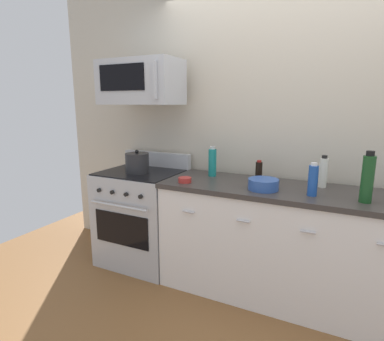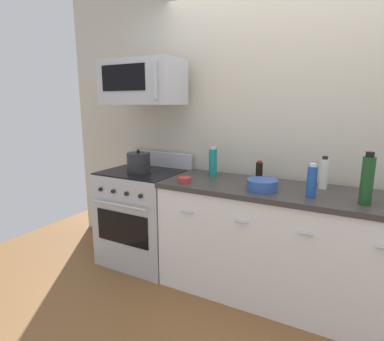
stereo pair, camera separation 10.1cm
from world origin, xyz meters
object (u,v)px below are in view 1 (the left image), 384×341
at_px(bottle_sparkling_teal, 212,162).
at_px(bowl_blue_mixing, 263,184).
at_px(range_oven, 142,216).
at_px(bottle_soy_sauce_dark, 259,171).
at_px(microwave, 141,82).
at_px(stockpot, 137,163).
at_px(bottle_soda_blue, 313,180).
at_px(bottle_vinegar_white, 323,172).
at_px(bowl_red_small, 185,180).
at_px(bottle_wine_green, 368,178).

xyz_separation_m(bottle_sparkling_teal, bowl_blue_mixing, (0.53, -0.25, -0.08)).
height_order(range_oven, bottle_soy_sauce_dark, bottle_soy_sauce_dark).
bearing_deg(bottle_soy_sauce_dark, microwave, -173.49).
height_order(bottle_soy_sauce_dark, stockpot, stockpot).
distance_m(range_oven, bottle_soda_blue, 1.66).
distance_m(bottle_soda_blue, bottle_vinegar_white, 0.29).
bearing_deg(range_oven, bottle_vinegar_white, 5.58).
xyz_separation_m(bottle_soda_blue, bottle_soy_sauce_dark, (-0.46, 0.30, -0.03)).
bearing_deg(stockpot, bottle_soda_blue, -2.65).
bearing_deg(bowl_red_small, microwave, 158.27).
height_order(microwave, bowl_red_small, microwave).
distance_m(bottle_soy_sauce_dark, bowl_red_small, 0.64).
bearing_deg(bowl_blue_mixing, bottle_vinegar_white, 35.00).
xyz_separation_m(microwave, bottle_soy_sauce_dark, (1.10, 0.13, -0.75)).
relative_size(bottle_wine_green, stockpot, 1.55).
relative_size(bottle_sparkling_teal, bowl_blue_mixing, 1.17).
bearing_deg(bottle_wine_green, stockpot, 177.63).
xyz_separation_m(bottle_soy_sauce_dark, bowl_blue_mixing, (0.11, -0.29, -0.04)).
bearing_deg(bottle_vinegar_white, microwave, -176.01).
height_order(bottle_wine_green, stockpot, bottle_wine_green).
bearing_deg(microwave, bottle_soda_blue, -6.23).
relative_size(bottle_sparkling_teal, bottle_wine_green, 0.78).
bearing_deg(bottle_soda_blue, bottle_sparkling_teal, 163.49).
height_order(bottle_soda_blue, bottle_soy_sauce_dark, bottle_soda_blue).
relative_size(bottle_sparkling_teal, stockpot, 1.22).
distance_m(bottle_sparkling_teal, bottle_vinegar_white, 0.92).
bearing_deg(range_oven, bottle_sparkling_teal, 11.06).
bearing_deg(bowl_blue_mixing, bottle_wine_green, -1.02).
bearing_deg(stockpot, microwave, 89.87).
height_order(bottle_sparkling_teal, bottle_wine_green, bottle_wine_green).
height_order(bottle_sparkling_teal, bottle_soda_blue, bottle_sparkling_teal).
bearing_deg(bowl_red_small, bowl_blue_mixing, 5.72).
xyz_separation_m(microwave, bottle_sparkling_teal, (0.69, 0.09, -0.70)).
bearing_deg(bottle_sparkling_teal, bowl_blue_mixing, -25.72).
relative_size(bottle_wine_green, bowl_blue_mixing, 1.49).
relative_size(range_oven, bowl_red_small, 9.72).
height_order(bowl_red_small, bowl_blue_mixing, bowl_blue_mixing).
bearing_deg(bottle_soy_sauce_dark, bowl_blue_mixing, -68.74).
xyz_separation_m(bottle_wine_green, bowl_blue_mixing, (-0.68, 0.01, -0.12)).
distance_m(bottle_wine_green, bottle_soy_sauce_dark, 0.85).
height_order(bowl_red_small, stockpot, stockpot).
bearing_deg(bowl_blue_mixing, range_oven, 174.37).
distance_m(bottle_soda_blue, bowl_red_small, 0.99).
relative_size(range_oven, bottle_vinegar_white, 4.26).
height_order(bottle_soy_sauce_dark, bowl_red_small, bottle_soy_sauce_dark).
bearing_deg(bottle_soy_sauce_dark, stockpot, -168.50).
xyz_separation_m(range_oven, bottle_soda_blue, (1.56, -0.13, 0.56)).
bearing_deg(microwave, bowl_red_small, -21.73).
distance_m(microwave, bottle_wine_green, 2.02).
bearing_deg(stockpot, range_oven, 90.00).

